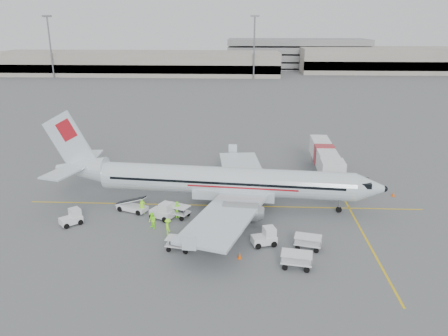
% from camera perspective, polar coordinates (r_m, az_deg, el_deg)
% --- Properties ---
extents(ground, '(360.00, 360.00, 0.00)m').
position_cam_1_polar(ground, '(49.19, -0.12, -4.94)').
color(ground, '#56595B').
extents(stripe_lead, '(44.00, 0.20, 0.01)m').
position_cam_1_polar(stripe_lead, '(49.19, -0.12, -4.93)').
color(stripe_lead, yellow).
rests_on(stripe_lead, ground).
extents(stripe_cross, '(0.20, 20.00, 0.01)m').
position_cam_1_polar(stripe_cross, '(43.48, 18.30, -9.23)').
color(stripe_cross, yellow).
rests_on(stripe_cross, ground).
extents(terminal_west, '(110.00, 22.00, 9.00)m').
position_cam_1_polar(terminal_west, '(180.79, -10.96, 13.29)').
color(terminal_west, gray).
rests_on(terminal_west, ground).
extents(terminal_east, '(90.00, 26.00, 10.00)m').
position_cam_1_polar(terminal_east, '(202.30, 23.03, 12.85)').
color(terminal_east, gray).
rests_on(terminal_east, ground).
extents(parking_garage, '(62.00, 24.00, 14.00)m').
position_cam_1_polar(parking_garage, '(206.73, 9.49, 14.67)').
color(parking_garage, slate).
rests_on(parking_garage, ground).
extents(treeline, '(300.00, 3.00, 6.00)m').
position_cam_1_polar(treeline, '(220.74, 2.35, 14.07)').
color(treeline, black).
rests_on(treeline, ground).
extents(mast_west, '(3.20, 1.20, 22.00)m').
position_cam_1_polar(mast_west, '(178.66, -21.71, 14.40)').
color(mast_west, slate).
rests_on(mast_west, ground).
extents(mast_center, '(3.20, 1.20, 22.00)m').
position_cam_1_polar(mast_center, '(163.36, 3.96, 15.35)').
color(mast_center, slate).
rests_on(mast_center, ground).
extents(aircraft, '(39.16, 32.03, 10.10)m').
position_cam_1_polar(aircraft, '(47.39, 0.23, 0.66)').
color(aircraft, silver).
rests_on(aircraft, ground).
extents(jet_bridge, '(3.45, 16.53, 4.32)m').
position_cam_1_polar(jet_bridge, '(58.94, 12.88, 0.82)').
color(jet_bridge, white).
rests_on(jet_bridge, ground).
extents(belt_loader, '(4.73, 3.19, 2.40)m').
position_cam_1_polar(belt_loader, '(48.38, -11.92, -4.23)').
color(belt_loader, white).
rests_on(belt_loader, ground).
extents(tug_fore, '(2.50, 1.87, 1.72)m').
position_cam_1_polar(tug_fore, '(40.72, 5.25, -8.90)').
color(tug_fore, white).
rests_on(tug_fore, ground).
extents(tug_mid, '(2.73, 2.25, 1.83)m').
position_cam_1_polar(tug_mid, '(46.20, -8.12, -5.50)').
color(tug_mid, white).
rests_on(tug_mid, ground).
extents(tug_aft, '(2.39, 2.33, 1.64)m').
position_cam_1_polar(tug_aft, '(47.03, -19.39, -6.10)').
color(tug_aft, white).
rests_on(tug_aft, ground).
extents(cart_loaded_a, '(2.90, 2.37, 1.31)m').
position_cam_1_polar(cart_loaded_a, '(46.42, -6.09, -5.64)').
color(cart_loaded_a, white).
rests_on(cart_loaded_a, ground).
extents(cart_loaded_b, '(2.49, 1.73, 1.19)m').
position_cam_1_polar(cart_loaded_b, '(40.07, -5.90, -9.83)').
color(cart_loaded_b, white).
rests_on(cart_loaded_b, ground).
extents(cart_empty_a, '(2.65, 1.92, 1.25)m').
position_cam_1_polar(cart_empty_a, '(40.77, 10.88, -9.51)').
color(cart_empty_a, white).
rests_on(cart_empty_a, ground).
extents(cart_empty_b, '(2.78, 1.92, 1.34)m').
position_cam_1_polar(cart_empty_b, '(37.72, 9.45, -11.79)').
color(cart_empty_b, white).
rests_on(cart_empty_b, ground).
extents(cone_nose, '(0.39, 0.39, 0.64)m').
position_cam_1_polar(cone_nose, '(55.43, 21.25, -3.15)').
color(cone_nose, '#E6540C').
rests_on(cone_nose, ground).
extents(cone_port, '(0.42, 0.42, 0.69)m').
position_cam_1_polar(cone_port, '(64.17, 3.10, 1.00)').
color(cone_port, '#E6540C').
rests_on(cone_port, ground).
extents(cone_stbd, '(0.36, 0.36, 0.58)m').
position_cam_1_polar(cone_stbd, '(38.68, 2.05, -11.36)').
color(cone_stbd, '#E6540C').
rests_on(cone_stbd, ground).
extents(crew_a, '(0.73, 0.60, 1.73)m').
position_cam_1_polar(crew_a, '(47.73, -10.61, -4.90)').
color(crew_a, '#94FF21').
rests_on(crew_a, ground).
extents(crew_b, '(1.04, 1.04, 1.70)m').
position_cam_1_polar(crew_b, '(44.17, -9.35, -6.81)').
color(crew_b, '#94FF21').
rests_on(crew_b, ground).
extents(crew_c, '(0.99, 1.26, 1.71)m').
position_cam_1_polar(crew_c, '(42.69, -7.31, -7.63)').
color(crew_c, '#94FF21').
rests_on(crew_c, ground).
extents(crew_d, '(1.13, 0.72, 1.79)m').
position_cam_1_polar(crew_d, '(46.24, -6.07, -5.42)').
color(crew_d, '#94FF21').
rests_on(crew_d, ground).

